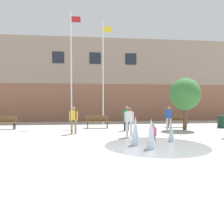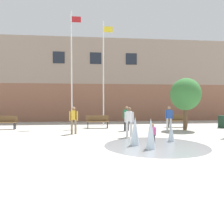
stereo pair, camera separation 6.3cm
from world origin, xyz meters
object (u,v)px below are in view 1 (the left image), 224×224
at_px(park_bench_far_right, 176,121).
at_px(flagpole_right, 103,71).
at_px(adult_near_bench, 129,120).
at_px(flagpole_left, 72,66).
at_px(adult_in_red, 126,116).
at_px(park_bench_near_trashcan, 97,121).
at_px(trash_can, 222,122).
at_px(park_bench_left_of_flagpoles, 4,122).
at_px(street_tree_near_building, 185,94).
at_px(child_with_pink_shirt, 153,133).
at_px(adult_watching, 74,118).
at_px(teen_by_trashcan, 169,117).

distance_m(park_bench_far_right, flagpole_right, 6.87).
xyz_separation_m(park_bench_far_right, flagpole_right, (-5.34, 1.85, 3.91)).
bearing_deg(adult_near_bench, flagpole_left, 63.64).
bearing_deg(adult_near_bench, adult_in_red, 27.54).
height_order(park_bench_near_trashcan, trash_can, park_bench_near_trashcan).
xyz_separation_m(park_bench_near_trashcan, adult_in_red, (1.82, -1.66, 0.45)).
height_order(park_bench_left_of_flagpoles, street_tree_near_building, street_tree_near_building).
bearing_deg(child_with_pink_shirt, park_bench_near_trashcan, 57.00).
xyz_separation_m(park_bench_far_right, adult_near_bench, (-4.40, -4.30, 0.45)).
height_order(park_bench_far_right, trash_can, park_bench_far_right).
bearing_deg(flagpole_right, trash_can, -17.26).
bearing_deg(adult_watching, flagpole_left, 1.93).
bearing_deg(child_with_pink_shirt, flagpole_left, 65.04).
xyz_separation_m(park_bench_far_right, adult_in_red, (-4.09, -1.70, 0.45)).
relative_size(park_bench_near_trashcan, child_with_pink_shirt, 1.62).
xyz_separation_m(teen_by_trashcan, adult_in_red, (-2.63, 0.62, 0.00)).
relative_size(child_with_pink_shirt, flagpole_right, 0.12).
xyz_separation_m(park_bench_far_right, trash_can, (3.11, -0.78, -0.03)).
bearing_deg(child_with_pink_shirt, park_bench_far_right, 12.40).
bearing_deg(adult_watching, trash_can, -82.31).
xyz_separation_m(park_bench_left_of_flagpoles, park_bench_far_right, (12.30, 0.10, 0.00)).
xyz_separation_m(park_bench_far_right, teen_by_trashcan, (-1.46, -2.31, 0.45)).
xyz_separation_m(child_with_pink_shirt, street_tree_near_building, (3.85, 5.43, 1.80)).
bearing_deg(adult_in_red, child_with_pink_shirt, 41.99).
bearing_deg(adult_in_red, adult_near_bench, 33.75).
relative_size(park_bench_left_of_flagpoles, park_bench_near_trashcan, 1.00).
bearing_deg(street_tree_near_building, park_bench_near_trashcan, 164.22).
xyz_separation_m(child_with_pink_shirt, adult_watching, (-3.47, 4.26, 0.35)).
bearing_deg(park_bench_far_right, teen_by_trashcan, -122.25).
xyz_separation_m(park_bench_near_trashcan, teen_by_trashcan, (4.45, -2.28, 0.45)).
xyz_separation_m(teen_by_trashcan, trash_can, (4.57, 1.54, -0.48)).
bearing_deg(flagpole_left, flagpole_right, 0.00).
xyz_separation_m(adult_near_bench, flagpole_left, (-3.46, 6.14, 3.80)).
bearing_deg(park_bench_left_of_flagpoles, park_bench_far_right, 0.48).
bearing_deg(flagpole_left, child_with_pink_shirt, -66.44).
bearing_deg(trash_can, adult_near_bench, -154.88).
height_order(child_with_pink_shirt, trash_can, child_with_pink_shirt).
bearing_deg(flagpole_left, teen_by_trashcan, -33.07).
xyz_separation_m(adult_near_bench, flagpole_right, (-0.94, 6.14, 3.45)).
distance_m(park_bench_far_right, child_with_pink_shirt, 8.13).
height_order(teen_by_trashcan, adult_near_bench, same).
bearing_deg(flagpole_left, adult_watching, -84.68).
relative_size(adult_watching, adult_near_bench, 1.00).
bearing_deg(adult_in_red, flagpole_right, -120.08).
height_order(adult_watching, adult_in_red, same).
distance_m(park_bench_left_of_flagpoles, adult_watching, 5.62).
height_order(park_bench_near_trashcan, flagpole_right, flagpole_right).
xyz_separation_m(adult_watching, street_tree_near_building, (7.31, 1.16, 1.44)).
bearing_deg(flagpole_right, park_bench_near_trashcan, -106.91).
distance_m(child_with_pink_shirt, adult_near_bench, 2.86).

